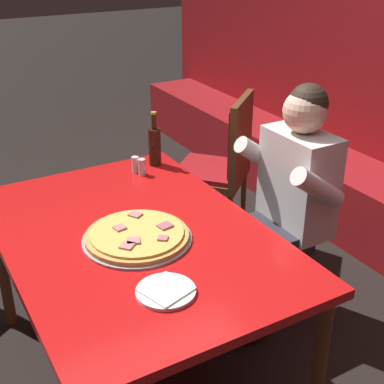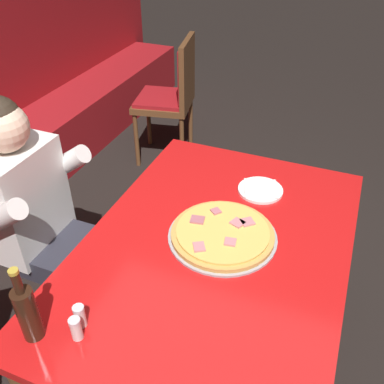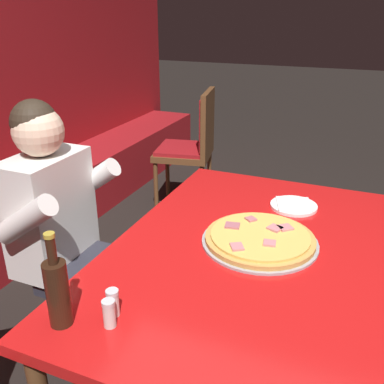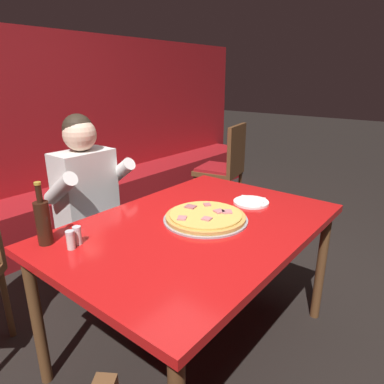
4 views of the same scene
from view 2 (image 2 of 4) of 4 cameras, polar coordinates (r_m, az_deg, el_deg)
ground_plane at (r=2.32m, az=2.44°, el=-21.35°), size 24.00×24.00×0.00m
main_dining_table at (r=1.77m, az=3.01°, el=-8.86°), size 1.48×1.02×0.78m
pizza at (r=1.74m, az=4.09°, el=-5.60°), size 0.44×0.44×0.05m
plate_white_paper at (r=2.02m, az=9.10°, el=0.30°), size 0.21×0.21×0.02m
beer_bottle at (r=1.44m, az=-21.10°, el=-14.70°), size 0.07×0.07×0.29m
shaker_black_pepper at (r=1.48m, az=-14.69°, el=-15.82°), size 0.04×0.04×0.09m
shaker_red_pepper_flakes at (r=1.45m, az=-15.17°, el=-17.27°), size 0.04×0.04×0.09m
diner_seated_blue_shirt at (r=2.08m, az=-19.33°, el=-3.11°), size 0.53×0.53×1.27m
dining_chair_far_left at (r=3.50m, az=-2.60°, el=13.17°), size 0.52×0.52×1.02m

